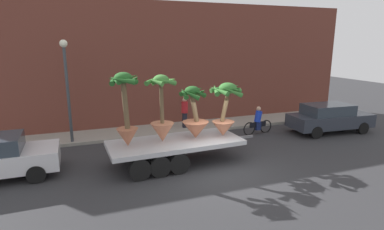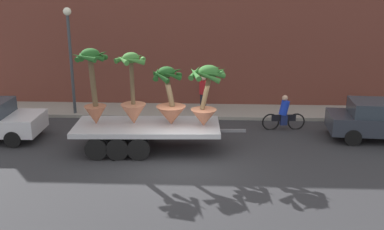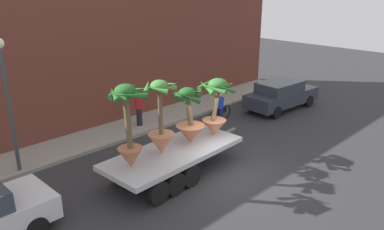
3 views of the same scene
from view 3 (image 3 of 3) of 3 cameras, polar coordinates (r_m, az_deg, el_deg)
The scene contains 12 objects.
ground_plane at distance 14.45m, azimuth 4.92°, elevation -8.53°, with size 60.00×60.00×0.00m, color #2D2D30.
sidewalk at distance 18.56m, azimuth -9.55°, elevation -1.96°, with size 24.00×2.20×0.15m, color gray.
building_facade at distance 19.01m, azimuth -13.18°, elevation 9.23°, with size 24.00×1.20×7.11m, color brown.
flatbed_trailer at distance 13.79m, azimuth -3.48°, elevation -6.44°, with size 6.41×2.45×0.98m.
potted_palm_rear at distance 13.21m, azimuth -4.67°, elevation -1.67°, with size 1.24×1.27×2.67m.
potted_palm_middle at distance 14.86m, azimuth 3.53°, elevation 1.16°, with size 1.45×1.42×2.26m.
potted_palm_front at distance 12.20m, azimuth -9.44°, elevation -1.90°, with size 1.28×1.37×2.82m.
potted_palm_extra at distance 14.13m, azimuth -0.36°, elevation -1.13°, with size 1.29×1.29×2.18m.
cyclist at distance 19.28m, azimuth 4.19°, elevation 0.96°, with size 1.84×0.38×1.54m.
parked_car at distance 21.61m, azimuth 13.10°, elevation 2.99°, with size 4.66×2.08×1.58m.
pedestrian_near_gate at distance 18.36m, azimuth -7.91°, elevation 1.11°, with size 0.36×0.36×1.71m.
street_lamp at distance 14.59m, azimuth -25.90°, elevation 3.45°, with size 0.36×0.36×4.83m.
Camera 3 is at (-9.84, -8.15, 6.76)m, focal length 35.84 mm.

